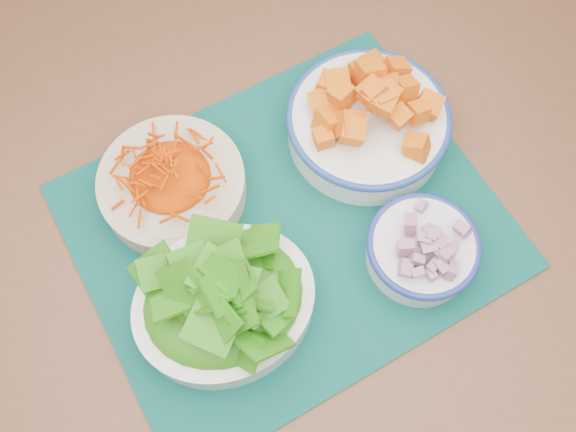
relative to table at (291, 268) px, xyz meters
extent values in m
cube|color=brown|center=(0.00, 0.00, 0.07)|extent=(1.52, 1.28, 0.04)
cylinder|color=brown|center=(-0.41, 0.56, -0.31)|extent=(0.06, 0.06, 0.71)
cylinder|color=brown|center=(0.68, 0.13, -0.31)|extent=(0.06, 0.06, 0.71)
cube|color=#03302C|center=(0.01, 0.03, 0.09)|extent=(0.59, 0.51, 0.00)
cylinder|color=beige|center=(-0.12, 0.13, 0.12)|extent=(0.26, 0.26, 0.04)
ellipsoid|color=#DB4300|center=(-0.12, 0.13, 0.15)|extent=(0.17, 0.17, 0.03)
cylinder|color=silver|center=(0.16, 0.12, 0.12)|extent=(0.28, 0.28, 0.05)
torus|color=navy|center=(0.16, 0.12, 0.14)|extent=(0.22, 0.22, 0.01)
ellipsoid|color=orange|center=(0.16, 0.12, 0.17)|extent=(0.19, 0.19, 0.05)
ellipsoid|color=#156507|center=(-0.11, -0.05, 0.17)|extent=(0.20, 0.17, 0.06)
cylinder|color=silver|center=(0.15, -0.07, 0.12)|extent=(0.15, 0.15, 0.05)
torus|color=navy|center=(0.15, -0.07, 0.14)|extent=(0.14, 0.14, 0.01)
ellipsoid|color=#74164C|center=(0.15, -0.07, 0.16)|extent=(0.12, 0.12, 0.03)
camera|label=1|loc=(-0.11, -0.28, 0.88)|focal=40.00mm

